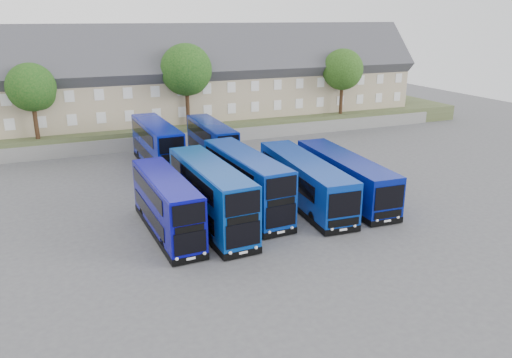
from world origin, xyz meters
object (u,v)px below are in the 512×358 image
at_px(dd_front_mid, 211,196).
at_px(tree_west, 33,89).
at_px(tree_far, 353,62).
at_px(dd_front_left, 167,206).
at_px(coach_east_a, 304,182).
at_px(tree_mid, 187,72).
at_px(tree_east, 343,71).

distance_m(dd_front_mid, tree_west, 26.63).
bearing_deg(tree_far, dd_front_left, -137.92).
xyz_separation_m(coach_east_a, tree_mid, (-2.93, 22.83, 6.34)).
height_order(dd_front_left, tree_far, tree_far).
height_order(tree_west, tree_far, tree_far).
relative_size(tree_mid, tree_far, 1.06).
distance_m(coach_east_a, tree_west, 29.75).
bearing_deg(tree_west, tree_far, 9.46).
bearing_deg(dd_front_left, tree_east, 37.77).
relative_size(dd_front_left, tree_west, 1.32).
distance_m(tree_east, tree_far, 9.23).
height_order(tree_mid, tree_far, tree_mid).
bearing_deg(tree_far, tree_mid, -165.96).
xyz_separation_m(coach_east_a, tree_west, (-18.93, 22.33, 5.33)).
bearing_deg(coach_east_a, tree_far, 55.28).
bearing_deg(dd_front_mid, tree_west, 111.95).
distance_m(coach_east_a, tree_east, 28.67).
distance_m(dd_front_left, dd_front_mid, 3.11).
distance_m(tree_west, tree_mid, 16.04).
relative_size(dd_front_left, dd_front_mid, 0.90).
distance_m(dd_front_left, coach_east_a, 11.26).
height_order(dd_front_mid, tree_mid, tree_mid).
bearing_deg(tree_mid, dd_front_left, -108.61).
bearing_deg(tree_east, tree_west, -180.00).
height_order(dd_front_left, dd_front_mid, dd_front_mid).
height_order(dd_front_left, tree_west, tree_west).
height_order(dd_front_mid, tree_far, tree_far).
bearing_deg(tree_east, coach_east_a, -127.40).
height_order(coach_east_a, tree_east, tree_east).
relative_size(coach_east_a, tree_mid, 1.42).
bearing_deg(dd_front_left, tree_west, 105.54).
bearing_deg(dd_front_mid, coach_east_a, 7.78).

